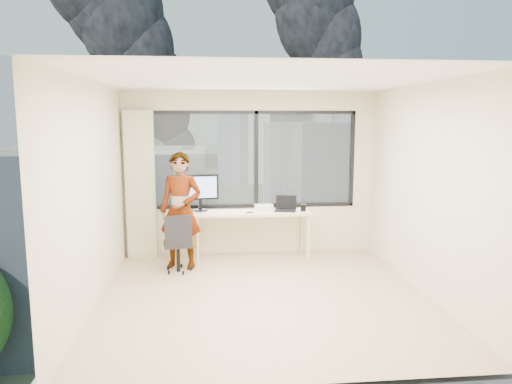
{
  "coord_description": "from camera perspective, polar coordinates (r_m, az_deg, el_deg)",
  "views": [
    {
      "loc": [
        -0.64,
        -5.53,
        2.14
      ],
      "look_at": [
        0.0,
        1.0,
        1.15
      ],
      "focal_mm": 33.14,
      "sensor_mm": 36.0,
      "label": 1
    }
  ],
  "objects": [
    {
      "name": "floor",
      "position": [
        5.97,
        0.95,
        -12.45
      ],
      "size": [
        4.0,
        4.0,
        0.01
      ],
      "primitive_type": "cube",
      "color": "tan",
      "rests_on": "ground"
    },
    {
      "name": "ceiling",
      "position": [
        5.59,
        1.02,
        13.29
      ],
      "size": [
        4.0,
        4.0,
        0.01
      ],
      "primitive_type": "cube",
      "color": "white",
      "rests_on": "ground"
    },
    {
      "name": "wall_front",
      "position": [
        3.69,
        4.54,
        -4.65
      ],
      "size": [
        4.0,
        0.01,
        2.6
      ],
      "primitive_type": "cube",
      "color": "beige",
      "rests_on": "ground"
    },
    {
      "name": "wall_left",
      "position": [
        5.76,
        -19.2,
        -0.3
      ],
      "size": [
        0.01,
        4.0,
        2.6
      ],
      "primitive_type": "cube",
      "color": "beige",
      "rests_on": "ground"
    },
    {
      "name": "wall_right",
      "position": [
        6.19,
        19.73,
        0.26
      ],
      "size": [
        0.01,
        4.0,
        2.6
      ],
      "primitive_type": "cube",
      "color": "beige",
      "rests_on": "ground"
    },
    {
      "name": "window_wall",
      "position": [
        7.59,
        -0.36,
        3.93
      ],
      "size": [
        3.3,
        0.16,
        1.55
      ],
      "primitive_type": null,
      "color": "black",
      "rests_on": "ground"
    },
    {
      "name": "curtain",
      "position": [
        7.56,
        -13.76,
        0.81
      ],
      "size": [
        0.45,
        0.14,
        2.3
      ],
      "primitive_type": "cube",
      "color": "beige",
      "rests_on": "floor"
    },
    {
      "name": "desk",
      "position": [
        7.43,
        -0.5,
        -5.16
      ],
      "size": [
        1.8,
        0.6,
        0.75
      ],
      "primitive_type": "cube",
      "color": "beige",
      "rests_on": "floor"
    },
    {
      "name": "chair",
      "position": [
        6.85,
        -9.42,
        -5.97
      ],
      "size": [
        0.5,
        0.5,
        0.87
      ],
      "primitive_type": null,
      "rotation": [
        0.0,
        0.0,
        0.13
      ],
      "color": "black",
      "rests_on": "floor"
    },
    {
      "name": "person",
      "position": [
        6.95,
        -9.06,
        -2.22
      ],
      "size": [
        0.71,
        0.56,
        1.7
      ],
      "primitive_type": "imported",
      "rotation": [
        0.0,
        0.0,
        -0.27
      ],
      "color": "#2D2D33",
      "rests_on": "floor"
    },
    {
      "name": "monitor",
      "position": [
        7.39,
        -6.77,
        -0.05
      ],
      "size": [
        0.59,
        0.19,
        0.58
      ],
      "primitive_type": null,
      "rotation": [
        0.0,
        0.0,
        0.11
      ],
      "color": "black",
      "rests_on": "desk"
    },
    {
      "name": "game_console",
      "position": [
        7.58,
        0.9,
        -1.72
      ],
      "size": [
        0.3,
        0.26,
        0.07
      ],
      "primitive_type": "cube",
      "rotation": [
        0.0,
        0.0,
        0.09
      ],
      "color": "white",
      "rests_on": "desk"
    },
    {
      "name": "laptop",
      "position": [
        7.36,
        3.55,
        -1.49
      ],
      "size": [
        0.4,
        0.42,
        0.21
      ],
      "primitive_type": null,
      "rotation": [
        0.0,
        0.0,
        -0.27
      ],
      "color": "black",
      "rests_on": "desk"
    },
    {
      "name": "cellphone",
      "position": [
        7.23,
        -0.79,
        -2.46
      ],
      "size": [
        0.11,
        0.07,
        0.01
      ],
      "primitive_type": "cube",
      "rotation": [
        0.0,
        0.0,
        0.21
      ],
      "color": "black",
      "rests_on": "desk"
    },
    {
      "name": "pen_cup",
      "position": [
        7.39,
        5.74,
        -1.89
      ],
      "size": [
        0.11,
        0.11,
        0.11
      ],
      "primitive_type": "cylinder",
      "rotation": [
        0.0,
        0.0,
        -0.3
      ],
      "color": "black",
      "rests_on": "desk"
    },
    {
      "name": "handbag",
      "position": [
        7.65,
        3.92,
        -1.19
      ],
      "size": [
        0.25,
        0.14,
        0.19
      ],
      "primitive_type": "ellipsoid",
      "rotation": [
        0.0,
        0.0,
        -0.07
      ],
      "color": "#0C4941",
      "rests_on": "desk"
    },
    {
      "name": "exterior_ground",
      "position": [
        126.57,
        -5.23,
        1.25
      ],
      "size": [
        400.0,
        400.0,
        0.04
      ],
      "primitive_type": "cube",
      "color": "#515B3D",
      "rests_on": "ground"
    },
    {
      "name": "near_bldg_a",
      "position": [
        37.63,
        -18.33,
        -5.9
      ],
      "size": [
        16.0,
        12.0,
        14.0
      ],
      "primitive_type": "cube",
      "color": "beige",
      "rests_on": "exterior_ground"
    },
    {
      "name": "near_bldg_b",
      "position": [
        46.05,
        10.46,
        -1.72
      ],
      "size": [
        14.0,
        13.0,
        16.0
      ],
      "primitive_type": "cube",
      "color": "white",
      "rests_on": "exterior_ground"
    },
    {
      "name": "far_tower_a",
      "position": [
        106.26,
        -24.61,
        6.68
      ],
      "size": [
        14.0,
        14.0,
        28.0
      ],
      "primitive_type": "cube",
      "color": "silver",
      "rests_on": "exterior_ground"
    },
    {
      "name": "far_tower_b",
      "position": [
        125.83,
        -1.65,
        8.09
      ],
      "size": [
        13.0,
        13.0,
        30.0
      ],
      "primitive_type": "cube",
      "color": "silver",
      "rests_on": "exterior_ground"
    },
    {
      "name": "far_tower_c",
      "position": [
        152.55,
        11.94,
        7.25
      ],
      "size": [
        15.0,
        15.0,
        26.0
      ],
      "primitive_type": "cube",
      "color": "silver",
      "rests_on": "exterior_ground"
    },
    {
      "name": "far_tower_d",
      "position": [
        166.55,
        -26.6,
        5.94
      ],
      "size": [
        16.0,
        14.0,
        22.0
      ],
      "primitive_type": "cube",
      "color": "silver",
      "rests_on": "exterior_ground"
    },
    {
      "name": "hill_a",
      "position": [
        347.1,
        -25.78,
        5.09
      ],
      "size": [
        288.0,
        216.0,
        90.0
      ],
      "primitive_type": "ellipsoid",
      "color": "slate",
      "rests_on": "exterior_ground"
    },
    {
      "name": "hill_b",
      "position": [
        341.11,
        11.66,
        5.72
      ],
      "size": [
        300.0,
        220.0,
        96.0
      ],
      "primitive_type": "ellipsoid",
      "color": "slate",
      "rests_on": "exterior_ground"
    },
    {
      "name": "tree_b",
      "position": [
        26.66,
        5.26,
        -17.32
      ],
      "size": [
        7.6,
        7.6,
        9.0
      ],
      "primitive_type": null,
      "color": "#194C1A",
      "rests_on": "exterior_ground"
    },
    {
      "name": "tree_c",
      "position": [
        52.05,
        20.42,
        -4.3
      ],
      "size": [
        8.4,
        8.4,
        10.0
      ],
      "primitive_type": null,
      "color": "#194C1A",
      "rests_on": "exterior_ground"
    },
    {
      "name": "smoke_plume_a",
      "position": [
        160.11,
        -9.45,
        21.81
      ],
      "size": [
        40.0,
        24.0,
        90.0
      ],
      "primitive_type": null,
      "color": "black",
      "rests_on": "exterior_ground"
    },
    {
      "name": "smoke_plume_b",
      "position": [
        185.81,
        12.4,
        16.11
      ],
      "size": [
        30.0,
        18.0,
        70.0
      ],
      "primitive_type": null,
      "color": "black",
      "rests_on": "exterior_ground"
    }
  ]
}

